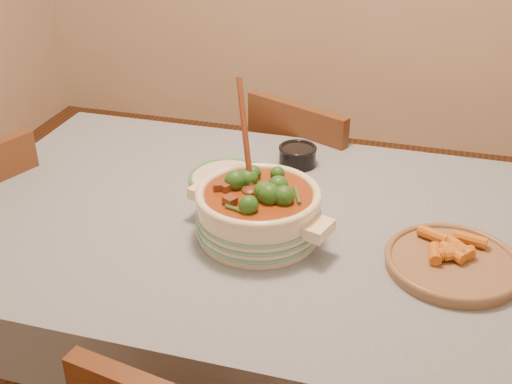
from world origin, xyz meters
TOP-DOWN VIEW (x-y plane):
  - dining_table at (0.00, 0.00)m, footprint 1.68×1.08m
  - stew_casserole at (0.02, -0.08)m, footprint 0.40×0.39m
  - white_plate at (-0.14, 0.18)m, footprint 0.29×0.29m
  - condiment_bowl at (0.03, 0.34)m, footprint 0.14×0.14m
  - fried_plate at (0.50, -0.09)m, footprint 0.32×0.32m
  - chair_far at (0.02, 0.67)m, footprint 0.53×0.53m

SIDE VIEW (x-z plane):
  - chair_far at x=0.02m, z-range 0.06..0.92m
  - dining_table at x=0.00m, z-range 0.29..1.04m
  - white_plate at x=-0.14m, z-range 0.76..0.78m
  - fried_plate at x=0.50m, z-range 0.75..0.80m
  - condiment_bowl at x=0.03m, z-range 0.76..0.82m
  - stew_casserole at x=0.02m, z-range 0.65..1.02m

